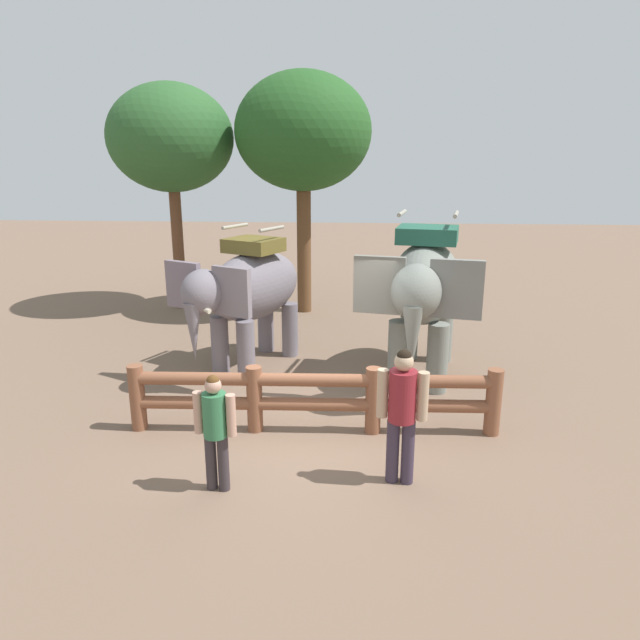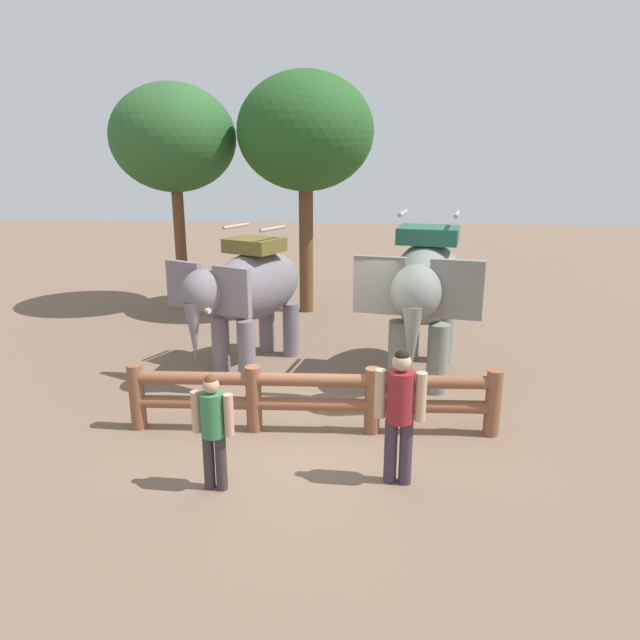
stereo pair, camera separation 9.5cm
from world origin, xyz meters
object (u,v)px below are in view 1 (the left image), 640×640
at_px(log_fence, 314,395).
at_px(tourist_woman_in_black, 402,407).
at_px(tree_back_center, 303,133).
at_px(elephant_center, 424,288).
at_px(tourist_man_in_blue, 215,424).
at_px(tree_far_left, 171,139).
at_px(elephant_near_left, 248,290).

distance_m(log_fence, tourist_woman_in_black, 1.89).
bearing_deg(tree_back_center, elephant_center, -60.82).
xyz_separation_m(elephant_center, tree_back_center, (-2.70, 4.84, 2.93)).
height_order(elephant_center, tourist_woman_in_black, elephant_center).
bearing_deg(tourist_woman_in_black, tree_back_center, 103.51).
distance_m(log_fence, tourist_man_in_blue, 2.04).
relative_size(elephant_center, tourist_man_in_blue, 2.41).
bearing_deg(elephant_center, log_fence, -127.69).
bearing_deg(tree_back_center, tourist_woman_in_black, -76.49).
bearing_deg(tourist_man_in_blue, tree_far_left, 109.72).
distance_m(elephant_near_left, tourist_woman_in_black, 4.99).
xyz_separation_m(tourist_man_in_blue, tree_back_center, (0.26, 8.94, 3.80)).
bearing_deg(tourist_woman_in_black, tree_far_left, 122.48).
height_order(elephant_near_left, tree_far_left, tree_far_left).
height_order(elephant_near_left, tourist_woman_in_black, elephant_near_left).
distance_m(elephant_near_left, elephant_center, 3.40).
xyz_separation_m(tourist_woman_in_black, tree_far_left, (-5.60, 8.79, 3.52)).
xyz_separation_m(elephant_near_left, tree_far_left, (-2.86, 4.66, 2.98)).
bearing_deg(elephant_center, elephant_near_left, 173.80).
relative_size(log_fence, elephant_near_left, 1.71).
xyz_separation_m(log_fence, tourist_woman_in_black, (1.23, -1.36, 0.45)).
xyz_separation_m(elephant_center, tourist_woman_in_black, (-0.63, -3.77, -0.71)).
distance_m(tourist_man_in_blue, tree_back_center, 9.72).
height_order(tourist_woman_in_black, tree_back_center, tree_back_center).
relative_size(tree_far_left, tree_back_center, 0.96).
relative_size(log_fence, tourist_woman_in_black, 3.12).
bearing_deg(elephant_near_left, tree_far_left, 121.54).
bearing_deg(tree_back_center, tree_far_left, 176.99).
relative_size(elephant_near_left, tourist_man_in_blue, 2.14).
bearing_deg(tourist_man_in_blue, tree_back_center, 88.35).
xyz_separation_m(tourist_woman_in_black, tree_back_center, (-2.07, 8.61, 3.65)).
relative_size(elephant_near_left, tree_far_left, 0.55).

